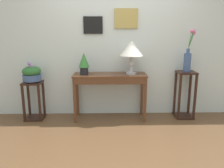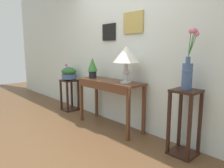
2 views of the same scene
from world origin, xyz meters
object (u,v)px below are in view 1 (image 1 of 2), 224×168
(console_table, at_px, (110,81))
(planter_bowl_wide_left, at_px, (32,74))
(table_lamp, at_px, (132,49))
(flower_vase_tall_right, at_px, (188,58))
(pedestal_stand_left, at_px, (34,100))
(pedestal_stand_right, at_px, (185,95))
(potted_plant_on_console, at_px, (84,62))

(console_table, distance_m, planter_bowl_wide_left, 1.32)
(console_table, bearing_deg, table_lamp, 3.77)
(table_lamp, distance_m, flower_vase_tall_right, 0.97)
(table_lamp, bearing_deg, flower_vase_tall_right, 2.45)
(pedestal_stand_left, distance_m, flower_vase_tall_right, 2.72)
(pedestal_stand_left, relative_size, pedestal_stand_right, 0.80)
(console_table, height_order, pedestal_stand_right, pedestal_stand_right)
(table_lamp, height_order, flower_vase_tall_right, flower_vase_tall_right)
(console_table, relative_size, pedestal_stand_right, 1.48)
(console_table, xyz_separation_m, flower_vase_tall_right, (1.31, 0.06, 0.38))
(pedestal_stand_left, bearing_deg, potted_plant_on_console, -2.98)
(pedestal_stand_left, bearing_deg, table_lamp, -0.64)
(table_lamp, height_order, pedestal_stand_left, table_lamp)
(console_table, xyz_separation_m, planter_bowl_wide_left, (-1.31, 0.04, 0.12))
(planter_bowl_wide_left, relative_size, flower_vase_tall_right, 0.49)
(console_table, height_order, planter_bowl_wide_left, planter_bowl_wide_left)
(pedestal_stand_right, distance_m, flower_vase_tall_right, 0.64)
(table_lamp, relative_size, potted_plant_on_console, 1.53)
(table_lamp, xyz_separation_m, potted_plant_on_console, (-0.79, -0.03, -0.21))
(pedestal_stand_left, height_order, planter_bowl_wide_left, planter_bowl_wide_left)
(potted_plant_on_console, height_order, planter_bowl_wide_left, potted_plant_on_console)
(planter_bowl_wide_left, bearing_deg, table_lamp, -0.62)
(potted_plant_on_console, xyz_separation_m, pedestal_stand_right, (1.73, 0.07, -0.58))
(pedestal_stand_left, distance_m, pedestal_stand_right, 2.62)
(potted_plant_on_console, xyz_separation_m, planter_bowl_wide_left, (-0.88, 0.05, -0.19))
(planter_bowl_wide_left, bearing_deg, pedestal_stand_right, 0.51)
(pedestal_stand_left, relative_size, planter_bowl_wide_left, 1.91)
(pedestal_stand_left, bearing_deg, flower_vase_tall_right, 0.48)
(planter_bowl_wide_left, height_order, pedestal_stand_right, planter_bowl_wide_left)
(potted_plant_on_console, distance_m, flower_vase_tall_right, 1.74)
(potted_plant_on_console, bearing_deg, pedestal_stand_left, 177.02)
(pedestal_stand_right, bearing_deg, flower_vase_tall_right, -6.60)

